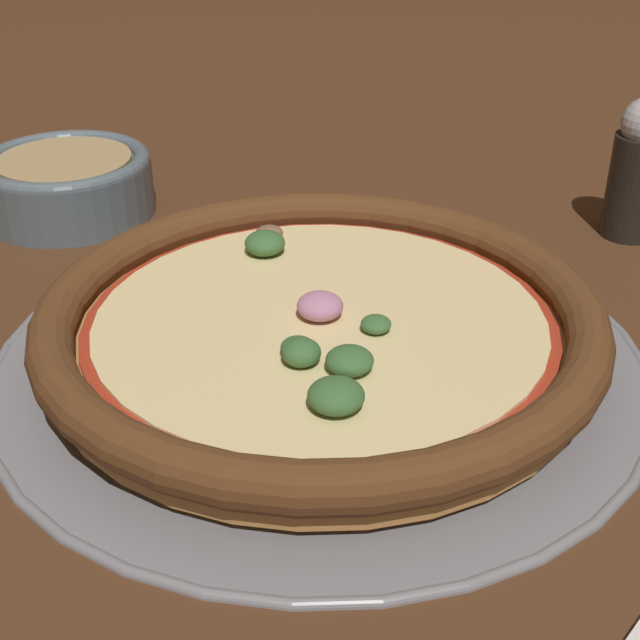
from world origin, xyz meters
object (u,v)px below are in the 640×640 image
pizza (320,321)px  bowl_near (67,181)px  pizza_tray (320,353)px  pepper_shaker (639,169)px

pizza → bowl_near: (-0.29, 0.05, 0.00)m
pizza_tray → pizza: size_ratio=1.17×
pizza_tray → pizza: 0.02m
pizza → bowl_near: bearing=170.0°
pepper_shaker → pizza_tray: bearing=-106.0°
pizza → pepper_shaker: size_ratio=3.11×
pepper_shaker → pizza: bearing=-106.0°
pizza_tray → bowl_near: bearing=170.0°
pizza_tray → bowl_near: size_ratio=2.88×
pizza_tray → pepper_shaker: (0.08, 0.28, 0.05)m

